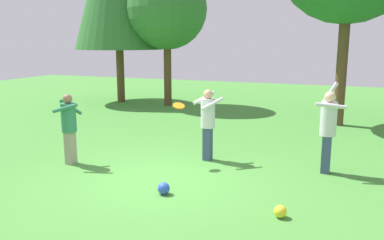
{
  "coord_description": "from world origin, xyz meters",
  "views": [
    {
      "loc": [
        3.53,
        -6.99,
        2.81
      ],
      "look_at": [
        0.23,
        1.27,
        1.05
      ],
      "focal_mm": 37.44,
      "sensor_mm": 36.0,
      "label": 1
    }
  ],
  "objects_px": {
    "frisbee": "(179,106)",
    "tree_left": "(167,9)",
    "person_thrower": "(328,125)",
    "person_bystander": "(208,119)",
    "ball_yellow": "(280,211)",
    "ball_blue": "(164,188)",
    "person_catcher": "(69,123)"
  },
  "relations": [
    {
      "from": "frisbee",
      "to": "ball_blue",
      "type": "height_order",
      "value": "frisbee"
    },
    {
      "from": "person_thrower",
      "to": "ball_blue",
      "type": "relative_size",
      "value": 8.53
    },
    {
      "from": "person_catcher",
      "to": "frisbee",
      "type": "xyz_separation_m",
      "value": [
        2.36,
        0.88,
        0.41
      ]
    },
    {
      "from": "person_catcher",
      "to": "tree_left",
      "type": "distance_m",
      "value": 9.35
    },
    {
      "from": "frisbee",
      "to": "ball_blue",
      "type": "bearing_deg",
      "value": -75.2
    },
    {
      "from": "person_bystander",
      "to": "frisbee",
      "type": "xyz_separation_m",
      "value": [
        -0.5,
        -0.58,
        0.36
      ]
    },
    {
      "from": "frisbee",
      "to": "tree_left",
      "type": "height_order",
      "value": "tree_left"
    },
    {
      "from": "person_thrower",
      "to": "ball_yellow",
      "type": "relative_size",
      "value": 9.32
    },
    {
      "from": "person_catcher",
      "to": "ball_yellow",
      "type": "relative_size",
      "value": 7.75
    },
    {
      "from": "person_thrower",
      "to": "frisbee",
      "type": "bearing_deg",
      "value": -0.0
    },
    {
      "from": "frisbee",
      "to": "tree_left",
      "type": "bearing_deg",
      "value": 116.82
    },
    {
      "from": "ball_yellow",
      "to": "ball_blue",
      "type": "relative_size",
      "value": 0.92
    },
    {
      "from": "person_thrower",
      "to": "frisbee",
      "type": "height_order",
      "value": "person_thrower"
    },
    {
      "from": "ball_yellow",
      "to": "tree_left",
      "type": "distance_m",
      "value": 12.47
    },
    {
      "from": "person_thrower",
      "to": "person_bystander",
      "type": "height_order",
      "value": "person_thrower"
    },
    {
      "from": "person_thrower",
      "to": "person_bystander",
      "type": "xyz_separation_m",
      "value": [
        -2.69,
        -0.05,
        -0.05
      ]
    },
    {
      "from": "frisbee",
      "to": "ball_yellow",
      "type": "relative_size",
      "value": 1.79
    },
    {
      "from": "ball_blue",
      "to": "tree_left",
      "type": "xyz_separation_m",
      "value": [
        -4.41,
        9.58,
        4.01
      ]
    },
    {
      "from": "ball_yellow",
      "to": "ball_blue",
      "type": "height_order",
      "value": "ball_blue"
    },
    {
      "from": "person_bystander",
      "to": "frisbee",
      "type": "distance_m",
      "value": 0.84
    },
    {
      "from": "person_catcher",
      "to": "frisbee",
      "type": "bearing_deg",
      "value": 0.0
    },
    {
      "from": "person_bystander",
      "to": "tree_left",
      "type": "bearing_deg",
      "value": -107.87
    },
    {
      "from": "tree_left",
      "to": "person_catcher",
      "type": "bearing_deg",
      "value": -79.72
    },
    {
      "from": "person_catcher",
      "to": "tree_left",
      "type": "bearing_deg",
      "value": 79.77
    },
    {
      "from": "person_thrower",
      "to": "tree_left",
      "type": "relative_size",
      "value": 0.33
    },
    {
      "from": "person_catcher",
      "to": "ball_yellow",
      "type": "distance_m",
      "value": 5.22
    },
    {
      "from": "person_bystander",
      "to": "tree_left",
      "type": "relative_size",
      "value": 0.29
    },
    {
      "from": "person_bystander",
      "to": "frisbee",
      "type": "height_order",
      "value": "person_bystander"
    },
    {
      "from": "ball_yellow",
      "to": "ball_blue",
      "type": "distance_m",
      "value": 2.2
    },
    {
      "from": "person_thrower",
      "to": "tree_left",
      "type": "height_order",
      "value": "tree_left"
    },
    {
      "from": "frisbee",
      "to": "ball_blue",
      "type": "relative_size",
      "value": 1.64
    },
    {
      "from": "person_bystander",
      "to": "frisbee",
      "type": "relative_size",
      "value": 4.52
    }
  ]
}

